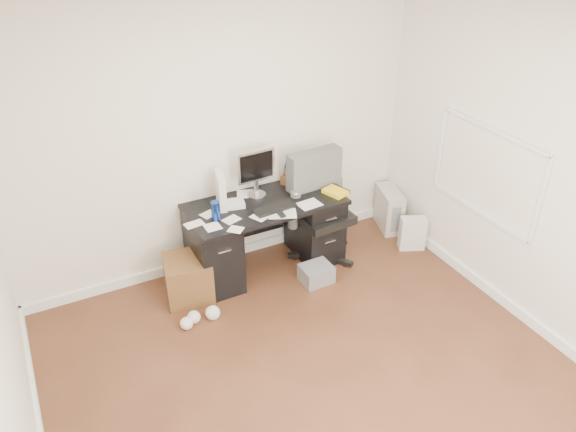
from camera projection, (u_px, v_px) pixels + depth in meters
name	position (u px, v px, depth m)	size (l,w,h in m)	color
ground	(323.00, 389.00, 4.33)	(4.00, 4.00, 0.00)	#462616
room_shell	(334.00, 200.00, 3.52)	(4.02, 4.02, 2.71)	silver
desk	(266.00, 233.00, 5.50)	(1.50, 0.70, 0.75)	black
loose_papers	(248.00, 210.00, 5.21)	(1.10, 0.60, 0.00)	silver
lcd_monitor	(256.00, 173.00, 5.31)	(0.38, 0.22, 0.48)	#B3B2B7
keyboard	(275.00, 208.00, 5.20)	(0.41, 0.14, 0.02)	black
computer_mouse	(296.00, 195.00, 5.39)	(0.06, 0.06, 0.06)	#B3B2B7
travel_mug	(216.00, 211.00, 5.01)	(0.08, 0.08, 0.18)	navy
white_binder	(221.00, 191.00, 5.19)	(0.13, 0.28, 0.32)	silver
magazine_file	(317.00, 166.00, 5.70)	(0.11, 0.23, 0.27)	#936947
pen_cup	(285.00, 174.00, 5.58)	(0.09, 0.09, 0.22)	#513217
yellow_book	(336.00, 192.00, 5.47)	(0.17, 0.22, 0.04)	yellow
paper_remote	(282.00, 213.00, 5.14)	(0.26, 0.21, 0.02)	silver
office_chair	(323.00, 210.00, 5.56)	(0.64, 0.64, 1.14)	#4B4D4B
pc_tower	(389.00, 209.00, 6.25)	(0.20, 0.46, 0.46)	#AEA99D
shopping_bag	(412.00, 233.00, 5.91)	(0.27, 0.19, 0.36)	silver
wicker_basket	(189.00, 278.00, 5.20)	(0.42, 0.42, 0.42)	#523018
desk_printer	(316.00, 274.00, 5.46)	(0.30, 0.24, 0.17)	slate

